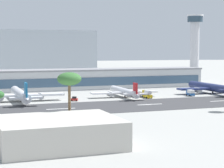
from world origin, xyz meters
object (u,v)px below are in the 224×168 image
Objects in this scene: control_tower at (195,43)px; terminal_building at (92,79)px; airliner_red_tail_gate_1 at (125,92)px; service_fuel_truck_2 at (147,94)px; airliner_gold_tail_gate_2 at (213,88)px; palm_tree_1 at (69,80)px; foreground_hangar at (58,132)px; service_baggage_tug_1 at (74,99)px; distant_hotel_block at (31,54)px; airliner_blue_tail_gate_0 at (21,95)px; service_box_truck_0 at (190,93)px.

terminal_building is at bearing -163.88° from control_tower.
airliner_red_tail_gate_1 is 4.70× the size of service_fuel_truck_2.
airliner_gold_tail_gate_2 is 132.50m from palm_tree_1.
airliner_gold_tail_gate_2 is (-36.18, -78.97, -25.85)m from control_tower.
airliner_gold_tail_gate_2 reaches higher than foreground_hangar.
service_baggage_tug_1 is at bearing -114.86° from terminal_building.
terminal_building is at bearing -81.98° from distant_hotel_block.
airliner_gold_tail_gate_2 is at bearing -114.61° from control_tower.
terminal_building is 75.20m from airliner_gold_tail_gate_2.
airliner_red_tail_gate_1 is at bearing 59.30° from foreground_hangar.
foreground_hangar is (-57.54, -96.90, 0.85)m from airliner_red_tail_gate_1.
foreground_hangar is (-67.12, -90.63, 1.54)m from service_fuel_truck_2.
airliner_blue_tail_gate_0 is at bearing 87.09° from foreground_hangar.
control_tower is 90.63m from airliner_gold_tail_gate_2.
service_box_truck_0 is at bearing -92.64° from airliner_blue_tail_gate_0.
foreground_hangar is at bearing 101.98° from service_baggage_tug_1.
foreground_hangar is at bearing 148.77° from service_fuel_truck_2.
service_fuel_truck_2 is at bearing 100.65° from airliner_gold_tail_gate_2.
terminal_building reaches higher than service_box_truck_0.
palm_tree_1 is at bearing 130.62° from airliner_gold_tail_gate_2.
service_baggage_tug_1 is (-80.91, -6.87, -2.21)m from airliner_gold_tail_gate_2.
distant_hotel_block reaches higher than palm_tree_1.
foreground_hangar reaches higher than service_box_truck_0.
airliner_red_tail_gate_1 is at bearing 86.20° from service_box_truck_0.
palm_tree_1 is 20.28m from foreground_hangar.
airliner_red_tail_gate_1 is 6.57× the size of service_box_truck_0.
foreground_hangar reaches higher than service_fuel_truck_2.
terminal_building reaches higher than airliner_gold_tail_gate_2.
airliner_red_tail_gate_1 is at bearing -88.53° from airliner_blue_tail_gate_0.
airliner_blue_tail_gate_0 is at bearing 91.40° from palm_tree_1.
service_fuel_truck_2 reaches higher than service_box_truck_0.
airliner_gold_tail_gate_2 is 43.38m from service_fuel_truck_2.
palm_tree_1 is (-103.09, -82.32, 12.30)m from airliner_gold_tail_gate_2.
palm_tree_1 reaches higher than foreground_hangar.
palm_tree_1 reaches higher than airliner_gold_tail_gate_2.
terminal_building is 4.80× the size of foreground_hangar.
distant_hotel_block reaches higher than airliner_gold_tail_gate_2.
service_baggage_tug_1 is (-117.08, -85.84, -28.06)m from control_tower.
distant_hotel_block is 12.90× the size of service_fuel_truck_2.
distant_hotel_block is at bearing 23.93° from airliner_gold_tail_gate_2.
control_tower is at bearing -22.60° from airliner_gold_tail_gate_2.
control_tower is (89.26, 25.79, 22.94)m from terminal_building.
airliner_blue_tail_gate_0 is 2.76× the size of palm_tree_1.
terminal_building reaches higher than foreground_hangar.
distant_hotel_block is 176.42m from airliner_red_tail_gate_1.
airliner_gold_tail_gate_2 is at bearing -45.05° from terminal_building.
control_tower is 143.14m from distant_hotel_block.
distant_hotel_block is 189.11m from service_box_truck_0.
distant_hotel_block is 6.28× the size of palm_tree_1.
palm_tree_1 reaches higher than service_baggage_tug_1.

